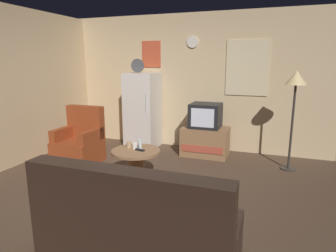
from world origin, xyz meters
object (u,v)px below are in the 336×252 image
(tv_stand, at_px, (205,141))
(couch, at_px, (138,227))
(wine_glass, at_px, (140,144))
(crt_tv, at_px, (206,116))
(mug_ceramic_tan, at_px, (129,145))
(standing_lamp, at_px, (296,86))
(mug_ceramic_white, at_px, (135,146))
(remote_control, at_px, (140,150))
(armchair, at_px, (80,143))
(fridge, at_px, (143,110))
(coffee_table, at_px, (136,165))

(tv_stand, bearing_deg, couch, -87.71)
(wine_glass, bearing_deg, tv_stand, 64.74)
(crt_tv, bearing_deg, mug_ceramic_tan, -121.68)
(standing_lamp, relative_size, mug_ceramic_white, 17.67)
(mug_ceramic_white, height_order, remote_control, mug_ceramic_white)
(tv_stand, bearing_deg, remote_control, -113.31)
(mug_ceramic_white, relative_size, couch, 0.05)
(tv_stand, relative_size, crt_tv, 1.56)
(wine_glass, xyz_separation_m, mug_ceramic_white, (-0.08, -0.02, -0.03))
(armchair, bearing_deg, tv_stand, 29.42)
(standing_lamp, relative_size, mug_ceramic_tan, 17.67)
(wine_glass, relative_size, couch, 0.09)
(fridge, relative_size, remote_control, 11.80)
(standing_lamp, xyz_separation_m, remote_control, (-2.08, -1.22, -0.90))
(wine_glass, bearing_deg, mug_ceramic_tan, 174.01)
(wine_glass, bearing_deg, mug_ceramic_white, -168.44)
(standing_lamp, distance_m, coffee_table, 2.72)
(armchair, bearing_deg, wine_glass, -12.92)
(fridge, height_order, standing_lamp, fridge)
(fridge, bearing_deg, couch, -65.88)
(crt_tv, distance_m, mug_ceramic_tan, 1.64)
(crt_tv, relative_size, couch, 0.32)
(mug_ceramic_white, bearing_deg, standing_lamp, 28.07)
(wine_glass, xyz_separation_m, remote_control, (0.03, -0.07, -0.06))
(fridge, bearing_deg, mug_ceramic_tan, -72.65)
(crt_tv, height_order, armchair, crt_tv)
(tv_stand, relative_size, mug_ceramic_tan, 9.33)
(tv_stand, xyz_separation_m, standing_lamp, (1.44, -0.25, 1.09))
(remote_control, height_order, couch, couch)
(fridge, height_order, remote_control, fridge)
(standing_lamp, height_order, couch, standing_lamp)
(standing_lamp, bearing_deg, mug_ceramic_white, -151.93)
(tv_stand, distance_m, couch, 3.12)
(couch, bearing_deg, mug_ceramic_white, 116.94)
(tv_stand, height_order, armchair, armchair)
(armchair, bearing_deg, remote_control, -15.52)
(coffee_table, bearing_deg, tv_stand, 64.57)
(wine_glass, relative_size, armchair, 0.16)
(fridge, distance_m, armchair, 1.45)
(standing_lamp, xyz_separation_m, mug_ceramic_tan, (-2.30, -1.13, -0.86))
(mug_ceramic_white, bearing_deg, remote_control, -27.20)
(fridge, distance_m, remote_control, 1.77)
(mug_ceramic_white, distance_m, mug_ceramic_tan, 0.12)
(remote_control, distance_m, armchair, 1.38)
(remote_control, height_order, armchair, armchair)
(coffee_table, height_order, couch, couch)
(mug_ceramic_white, height_order, couch, couch)
(coffee_table, distance_m, couch, 1.85)
(standing_lamp, height_order, coffee_table, standing_lamp)
(tv_stand, bearing_deg, armchair, -150.58)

